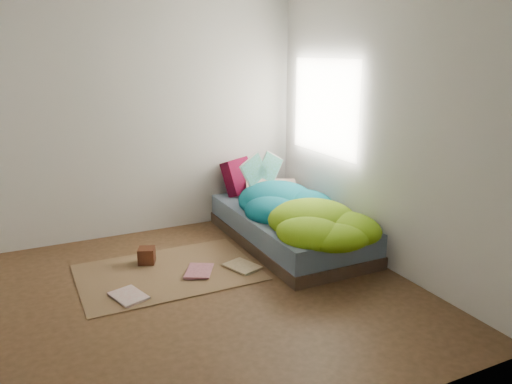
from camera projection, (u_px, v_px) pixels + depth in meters
ground at (204, 295)px, 4.20m from camera, size 3.50×3.50×0.00m
room_walls at (199, 99)px, 3.76m from camera, size 3.54×3.54×2.62m
bed at (289, 228)px, 5.29m from camera, size 1.00×2.00×0.34m
duvet at (300, 203)px, 5.00m from camera, size 0.96×1.84×0.34m
rug at (168, 272)px, 4.61m from camera, size 1.60×1.10×0.01m
pillow_floral at (271, 190)px, 5.83m from camera, size 0.68×0.57×0.13m
pillow_magenta at (238, 176)px, 5.90m from camera, size 0.41×0.33×0.41m
open_book at (263, 160)px, 5.48m from camera, size 0.48×0.19×0.28m
wooden_box at (147, 255)px, 4.78m from camera, size 0.20×0.20×0.15m
floor_book_a at (116, 301)px, 4.05m from camera, size 0.31×0.37×0.02m
floor_book_b at (186, 271)px, 4.59m from camera, size 0.36×0.39×0.03m
floor_book_c at (233, 270)px, 4.61m from camera, size 0.33×0.38×0.02m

